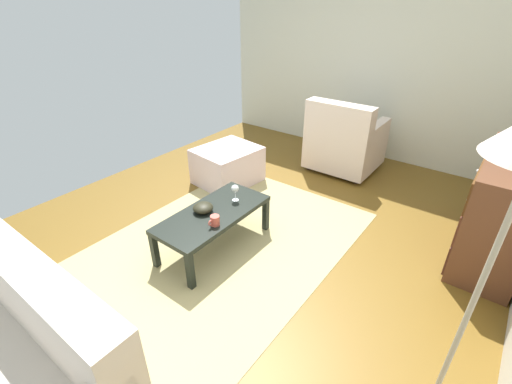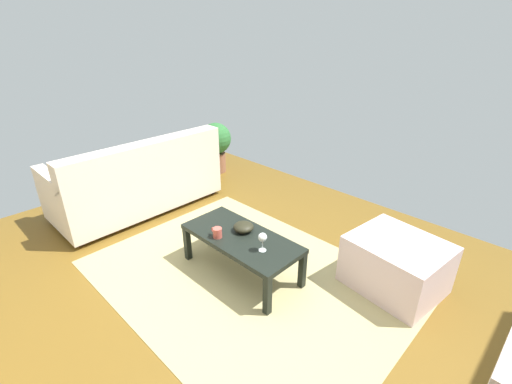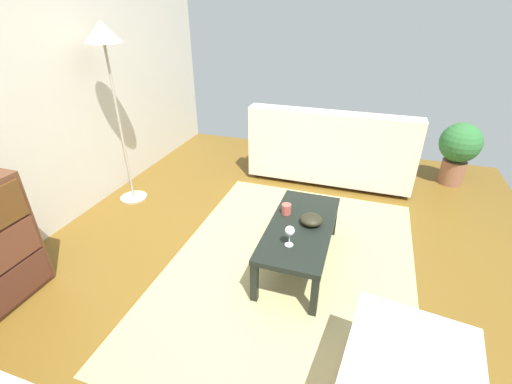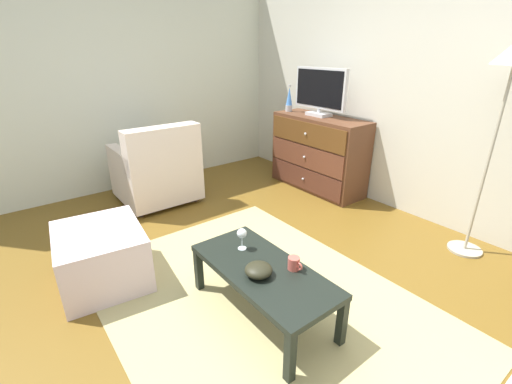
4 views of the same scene
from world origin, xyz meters
name	(u,v)px [view 3 (image 3 of 4)]	position (x,y,z in m)	size (l,w,h in m)	color
ground_plane	(259,281)	(0.00, 0.00, -0.03)	(5.82, 4.55, 0.05)	brown
wall_accent_rear	(2,87)	(0.00, 2.04, 1.32)	(5.82, 0.12, 2.63)	beige
area_rug	(290,268)	(0.20, -0.20, 0.00)	(2.60, 1.90, 0.01)	tan
coffee_table	(300,230)	(0.29, -0.25, 0.32)	(1.05, 0.48, 0.37)	black
wine_glass	(290,231)	(0.02, -0.22, 0.48)	(0.07, 0.07, 0.16)	silver
mug	(287,209)	(0.42, -0.10, 0.41)	(0.11, 0.08, 0.08)	#BE5146
bowl_decorative	(311,220)	(0.33, -0.32, 0.41)	(0.17, 0.17, 0.08)	black
couch_large	(332,150)	(2.00, -0.25, 0.34)	(0.85, 1.82, 0.86)	#332319
standing_lamp	(106,51)	(0.77, 1.68, 1.49)	(0.32, 0.32, 1.74)	#A59E8C
potted_plant	(459,148)	(2.26, -1.63, 0.43)	(0.44, 0.44, 0.72)	brown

